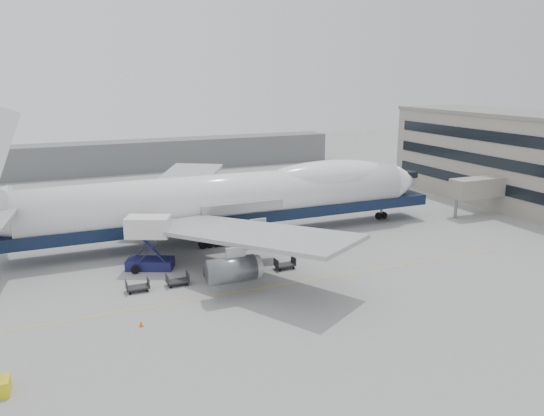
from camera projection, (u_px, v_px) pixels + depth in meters
name	position (u px, v px, depth m)	size (l,w,h in m)	color
ground	(261.00, 267.00, 61.51)	(260.00, 260.00, 0.00)	gray
apron_line	(282.00, 285.00, 56.17)	(60.00, 0.15, 0.01)	gold
hangar	(102.00, 158.00, 119.11)	(110.00, 8.00, 7.00)	slate
airliner	(231.00, 198.00, 71.07)	(67.00, 55.30, 19.98)	white
catering_truck	(149.00, 240.00, 60.11)	(5.79, 4.99, 6.15)	#1A1C4F
traffic_cone	(141.00, 324.00, 46.75)	(0.38, 0.38, 0.56)	#EC5C0C
dolly_0	(138.00, 287.00, 54.31)	(2.30, 1.35, 1.30)	#2D2D30
dolly_1	(178.00, 280.00, 55.91)	(2.30, 1.35, 1.30)	#2D2D30
dolly_2	(215.00, 275.00, 57.51)	(2.30, 1.35, 1.30)	#2D2D30
dolly_3	(251.00, 269.00, 59.12)	(2.30, 1.35, 1.30)	#2D2D30
dolly_4	(285.00, 264.00, 60.72)	(2.30, 1.35, 1.30)	#2D2D30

